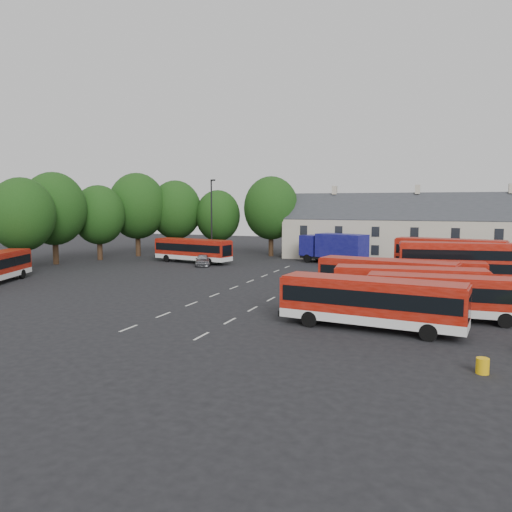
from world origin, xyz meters
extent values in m
plane|color=black|center=(0.00, 0.00, 0.00)|extent=(140.00, 140.00, 0.00)
cube|color=beige|center=(0.00, -14.00, 0.01)|extent=(0.15, 1.80, 0.01)
cube|color=beige|center=(0.00, -10.00, 0.01)|extent=(0.15, 1.80, 0.01)
cube|color=beige|center=(0.00, -6.00, 0.01)|extent=(0.15, 1.80, 0.01)
cube|color=beige|center=(0.00, -2.00, 0.01)|extent=(0.15, 1.80, 0.01)
cube|color=beige|center=(0.00, 2.00, 0.01)|extent=(0.15, 1.80, 0.01)
cube|color=beige|center=(0.00, 6.00, 0.01)|extent=(0.15, 1.80, 0.01)
cube|color=beige|center=(0.00, 10.00, 0.01)|extent=(0.15, 1.80, 0.01)
cube|color=beige|center=(0.00, 14.00, 0.01)|extent=(0.15, 1.80, 0.01)
cube|color=beige|center=(0.00, 18.00, 0.01)|extent=(0.15, 1.80, 0.01)
cube|color=beige|center=(5.00, -14.00, 0.01)|extent=(0.15, 1.80, 0.01)
cube|color=beige|center=(5.00, -10.00, 0.01)|extent=(0.15, 1.80, 0.01)
cube|color=beige|center=(5.00, -6.00, 0.01)|extent=(0.15, 1.80, 0.01)
cube|color=beige|center=(5.00, -2.00, 0.01)|extent=(0.15, 1.80, 0.01)
cube|color=beige|center=(5.00, 2.00, 0.01)|extent=(0.15, 1.80, 0.01)
cube|color=beige|center=(5.00, 6.00, 0.01)|extent=(0.15, 1.80, 0.01)
cube|color=beige|center=(5.00, 10.00, 0.01)|extent=(0.15, 1.80, 0.01)
cube|color=beige|center=(5.00, 14.00, 0.01)|extent=(0.15, 1.80, 0.01)
cube|color=beige|center=(5.00, 18.00, 0.01)|extent=(0.15, 1.80, 0.01)
cylinder|color=black|center=(-27.00, 4.00, 1.92)|extent=(0.70, 0.70, 3.85)
ellipsoid|color=#173E11|center=(-27.00, 4.00, 6.39)|extent=(7.26, 7.26, 8.35)
cylinder|color=black|center=(-28.00, 10.00, 2.10)|extent=(0.70, 0.70, 4.20)
ellipsoid|color=#173E11|center=(-28.00, 10.00, 6.97)|extent=(7.92, 7.92, 9.11)
cylinder|color=black|center=(-26.00, 16.00, 1.84)|extent=(0.70, 0.70, 3.67)
ellipsoid|color=#173E11|center=(-26.00, 16.00, 6.10)|extent=(6.93, 6.93, 7.97)
cylinder|color=black|center=(-24.00, 22.00, 2.19)|extent=(0.70, 0.70, 4.38)
ellipsoid|color=#173E11|center=(-24.00, 22.00, 7.26)|extent=(8.25, 8.25, 9.49)
cylinder|color=black|center=(-20.00, 26.00, 2.01)|extent=(0.70, 0.70, 4.02)
ellipsoid|color=#173E11|center=(-20.00, 26.00, 6.68)|extent=(7.59, 7.59, 8.73)
cylinder|color=black|center=(-14.00, 28.00, 1.75)|extent=(0.70, 0.70, 3.50)
ellipsoid|color=#173E11|center=(-14.00, 28.00, 5.81)|extent=(6.60, 6.60, 7.59)
cylinder|color=black|center=(-6.00, 29.00, 2.10)|extent=(0.70, 0.70, 4.20)
ellipsoid|color=#173E11|center=(-6.00, 29.00, 6.97)|extent=(7.92, 7.92, 9.11)
cube|color=beige|center=(14.00, 30.00, 2.75)|extent=(35.00, 7.00, 5.50)
cube|color=#2D3035|center=(14.00, 30.00, 5.50)|extent=(35.70, 7.13, 7.13)
cube|color=beige|center=(3.00, 30.00, 9.46)|extent=(0.60, 0.90, 1.20)
cube|color=beige|center=(14.00, 30.00, 9.46)|extent=(0.60, 0.90, 1.20)
cube|color=beige|center=(25.00, 30.00, 9.46)|extent=(0.60, 0.90, 1.20)
cube|color=silver|center=(13.85, -8.92, 0.77)|extent=(11.18, 3.62, 0.55)
cube|color=#951609|center=(13.85, -8.92, 2.02)|extent=(11.18, 3.62, 1.95)
cube|color=black|center=(13.85, -8.92, 2.07)|extent=(10.74, 3.64, 0.95)
cube|color=#951609|center=(13.85, -8.92, 3.04)|extent=(10.95, 3.50, 0.12)
cylinder|color=black|center=(10.24, -9.68, 0.50)|extent=(1.02, 0.38, 1.00)
cylinder|color=black|center=(17.46, -8.17, 0.50)|extent=(1.02, 0.38, 1.00)
cube|color=silver|center=(18.17, -4.62, 0.73)|extent=(10.41, 2.81, 0.52)
cube|color=#951609|center=(18.17, -4.62, 1.90)|extent=(10.41, 2.81, 1.83)
cube|color=black|center=(18.17, -4.62, 1.95)|extent=(10.00, 2.85, 0.89)
cube|color=#951609|center=(18.17, -4.62, 2.86)|extent=(10.20, 2.71, 0.11)
cylinder|color=black|center=(14.92, -5.83, 0.47)|extent=(0.95, 0.31, 0.94)
cylinder|color=black|center=(21.42, -3.42, 0.47)|extent=(0.95, 0.31, 0.94)
cube|color=silver|center=(15.53, -1.71, 0.75)|extent=(10.86, 3.67, 0.53)
cube|color=#951609|center=(15.53, -1.71, 1.96)|extent=(10.86, 3.67, 1.89)
cube|color=black|center=(15.53, -1.71, 2.01)|extent=(10.44, 3.67, 0.92)
cube|color=#951609|center=(15.53, -1.71, 2.95)|extent=(10.64, 3.55, 0.12)
cylinder|color=black|center=(12.28, -3.20, 0.48)|extent=(0.99, 0.38, 0.97)
cylinder|color=black|center=(18.78, -0.22, 0.48)|extent=(0.99, 0.38, 0.97)
cube|color=silver|center=(13.51, 2.01, 0.77)|extent=(11.22, 4.29, 0.55)
cube|color=#951609|center=(13.51, 2.01, 2.02)|extent=(11.22, 4.29, 1.94)
cube|color=black|center=(13.51, 2.01, 2.07)|extent=(10.80, 4.28, 0.95)
cube|color=#951609|center=(13.51, 2.01, 3.04)|extent=(10.99, 4.16, 0.12)
cylinder|color=black|center=(9.86, 1.49, 0.50)|extent=(1.03, 0.44, 1.00)
cylinder|color=black|center=(17.15, 2.53, 0.50)|extent=(1.03, 0.44, 1.00)
cube|color=silver|center=(16.05, 4.80, 0.71)|extent=(10.15, 2.49, 0.51)
cube|color=#951609|center=(16.05, 4.80, 1.86)|extent=(10.15, 2.49, 1.79)
cube|color=black|center=(16.05, 4.80, 1.91)|extent=(9.74, 2.54, 0.87)
cube|color=#951609|center=(16.05, 4.80, 2.80)|extent=(9.94, 2.39, 0.11)
cylinder|color=black|center=(12.84, 3.71, 0.46)|extent=(0.92, 0.27, 0.92)
cylinder|color=black|center=(19.26, 5.90, 0.46)|extent=(0.92, 0.27, 0.92)
cube|color=silver|center=(18.73, 9.73, 0.70)|extent=(10.16, 3.53, 0.50)
cube|color=#951609|center=(18.73, 9.73, 2.47)|extent=(10.16, 3.53, 3.03)
cube|color=black|center=(18.73, 9.73, 1.88)|extent=(9.78, 3.54, 0.86)
cube|color=#951609|center=(18.73, 9.73, 4.03)|extent=(9.95, 3.42, 0.11)
cylinder|color=black|center=(15.71, 8.30, 0.45)|extent=(0.93, 0.37, 0.90)
cylinder|color=black|center=(21.76, 11.16, 0.45)|extent=(0.93, 0.37, 0.90)
cube|color=black|center=(18.73, 9.73, 3.05)|extent=(9.78, 3.54, 0.86)
cube|color=silver|center=(18.18, 12.88, 0.72)|extent=(10.44, 4.04, 0.51)
cube|color=#951609|center=(18.18, 12.88, 2.52)|extent=(10.44, 4.04, 3.10)
cube|color=black|center=(18.18, 12.88, 1.92)|extent=(10.05, 4.03, 0.88)
cube|color=#951609|center=(18.18, 12.88, 4.12)|extent=(10.22, 3.92, 0.11)
cylinder|color=black|center=(14.79, 12.41, 0.46)|extent=(0.96, 0.42, 0.93)
cylinder|color=black|center=(21.58, 13.34, 0.46)|extent=(0.96, 0.42, 0.93)
cube|color=black|center=(18.18, 12.88, 3.13)|extent=(10.05, 4.03, 0.88)
cylinder|color=black|center=(-24.21, -1.62, 0.47)|extent=(0.58, 0.98, 0.95)
cube|color=silver|center=(-12.60, 17.50, 0.76)|extent=(11.08, 4.42, 0.54)
cube|color=#951609|center=(-12.60, 17.50, 1.99)|extent=(11.08, 4.42, 1.92)
cube|color=black|center=(-12.60, 17.50, 2.04)|extent=(10.66, 4.40, 0.93)
cube|color=#951609|center=(-12.60, 17.50, 3.00)|extent=(10.85, 4.29, 0.12)
cylinder|color=black|center=(-16.20, 17.05, 0.49)|extent=(1.02, 0.45, 0.98)
cylinder|color=black|center=(-8.99, 17.95, 0.49)|extent=(1.02, 0.45, 0.98)
cube|color=black|center=(4.43, 23.12, 0.71)|extent=(9.00, 5.24, 0.33)
cube|color=navy|center=(1.36, 24.27, 2.19)|extent=(3.01, 3.33, 2.62)
cube|color=black|center=(0.38, 24.63, 2.58)|extent=(0.92, 2.21, 1.31)
cube|color=navy|center=(5.61, 22.68, 2.35)|extent=(6.79, 4.74, 2.95)
cylinder|color=black|center=(1.13, 23.03, 0.55)|extent=(1.13, 0.67, 1.09)
cylinder|color=black|center=(7.97, 23.11, 0.55)|extent=(1.13, 0.67, 1.09)
imported|color=#A8AAB0|center=(-10.06, 15.44, 0.74)|extent=(3.32, 4.67, 1.48)
cylinder|color=#E5AD0D|center=(19.71, -15.09, 0.36)|extent=(0.57, 0.57, 0.71)
cylinder|color=black|center=(-10.33, 18.44, 5.28)|extent=(0.19, 0.19, 10.55)
cube|color=black|center=(-10.03, 18.32, 10.55)|extent=(0.69, 0.48, 0.19)
camera|label=1|loc=(18.10, -39.00, 7.59)|focal=35.00mm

